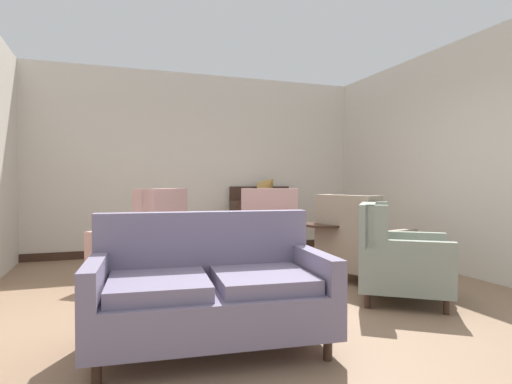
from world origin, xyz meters
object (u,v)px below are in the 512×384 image
object	(u,v)px
armchair_near_sideboard	(271,235)
armchair_beside_settee	(146,245)
armchair_back_corner	(397,259)
side_table	(326,245)
sideboard	(263,222)
porcelain_vase	(265,239)
coffee_table	(261,262)
armchair_far_left	(360,244)
settee	(210,291)
gramophone	(268,187)

from	to	relation	value
armchair_near_sideboard	armchair_beside_settee	xyz separation A→B (m)	(-1.66, -0.33, -0.01)
armchair_back_corner	side_table	bearing A→B (deg)	45.80
sideboard	armchair_near_sideboard	bearing A→B (deg)	-106.70
armchair_beside_settee	armchair_near_sideboard	bearing A→B (deg)	136.83
porcelain_vase	armchair_beside_settee	bearing A→B (deg)	143.01
coffee_table	porcelain_vase	world-z (taller)	porcelain_vase
armchair_back_corner	armchair_far_left	distance (m)	0.93
armchair_beside_settee	armchair_far_left	world-z (taller)	armchair_beside_settee
armchair_back_corner	armchair_far_left	world-z (taller)	armchair_far_left
settee	coffee_table	bearing A→B (deg)	60.80
armchair_beside_settee	armchair_back_corner	xyz separation A→B (m)	(2.27, -1.53, -0.04)
porcelain_vase	gramophone	distance (m)	2.76
settee	armchair_near_sideboard	xyz separation A→B (m)	(1.40, 2.40, 0.07)
porcelain_vase	armchair_beside_settee	world-z (taller)	armchair_beside_settee
porcelain_vase	settee	distance (m)	1.51
settee	side_table	xyz separation A→B (m)	(1.82, 1.64, 0.01)
armchair_back_corner	sideboard	size ratio (longest dim) A/B	1.05
coffee_table	armchair_near_sideboard	world-z (taller)	armchair_near_sideboard
side_table	gramophone	bearing A→B (deg)	88.63
settee	armchair_beside_settee	size ratio (longest dim) A/B	1.47
armchair_beside_settee	gramophone	xyz separation A→B (m)	(2.14, 1.67, 0.65)
porcelain_vase	side_table	world-z (taller)	porcelain_vase
porcelain_vase	coffee_table	bearing A→B (deg)	-159.38
coffee_table	settee	size ratio (longest dim) A/B	0.46
porcelain_vase	settee	world-z (taller)	settee
settee	side_table	world-z (taller)	settee
sideboard	armchair_beside_settee	bearing A→B (deg)	-139.98
armchair_far_left	side_table	xyz separation A→B (m)	(-0.37, 0.18, -0.02)
armchair_far_left	sideboard	distance (m)	2.39
armchair_far_left	gramophone	bearing A→B (deg)	-8.23
armchair_near_sideboard	sideboard	world-z (taller)	sideboard
coffee_table	gramophone	distance (m)	2.85
settee	sideboard	size ratio (longest dim) A/B	1.54
armchair_back_corner	sideboard	world-z (taller)	sideboard
armchair_near_sideboard	armchair_beside_settee	world-z (taller)	armchair_beside_settee
armchair_far_left	coffee_table	bearing A→B (deg)	84.70
porcelain_vase	settee	bearing A→B (deg)	-125.54
armchair_back_corner	coffee_table	bearing A→B (deg)	97.36
gramophone	armchair_far_left	bearing A→B (deg)	-82.11
coffee_table	armchair_near_sideboard	bearing A→B (deg)	64.30
armchair_far_left	porcelain_vase	bearing A→B (deg)	84.33
settee	sideboard	xyz separation A→B (m)	(1.83, 3.83, 0.10)
armchair_back_corner	gramophone	world-z (taller)	gramophone
armchair_near_sideboard	gramophone	size ratio (longest dim) A/B	2.21
coffee_table	side_table	xyz separation A→B (m)	(1.00, 0.44, 0.06)
gramophone	sideboard	bearing A→B (deg)	118.08
porcelain_vase	armchair_near_sideboard	world-z (taller)	armchair_near_sideboard
sideboard	gramophone	distance (m)	0.62
armchair_near_sideboard	side_table	world-z (taller)	armchair_near_sideboard
gramophone	coffee_table	bearing A→B (deg)	-112.51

